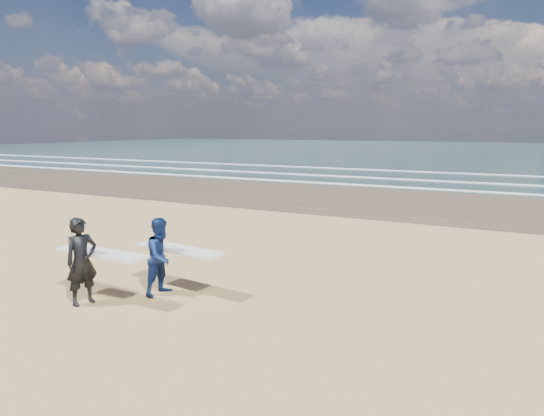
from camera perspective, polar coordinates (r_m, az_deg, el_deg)
The scene contains 2 objects.
surfer_near at distance 10.72m, azimuth -21.21°, elevation -5.74°, with size 2.21×1.02×1.81m.
surfer_far at distance 10.86m, azimuth -12.67°, elevation -5.48°, with size 2.25×1.19×1.70m.
Camera 1 is at (8.03, -6.50, 3.62)m, focal length 32.00 mm.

